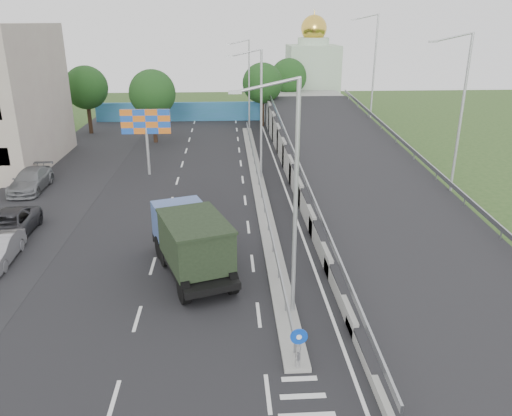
{
  "coord_description": "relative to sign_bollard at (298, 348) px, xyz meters",
  "views": [
    {
      "loc": [
        -2.46,
        -12.9,
        12.2
      ],
      "look_at": [
        -0.86,
        13.61,
        2.2
      ],
      "focal_mm": 35.0,
      "sensor_mm": 36.0,
      "label": 1
    }
  ],
  "objects": [
    {
      "name": "overpass_ramp",
      "position": [
        7.5,
        21.83,
        0.72
      ],
      "size": [
        10.0,
        50.0,
        3.5
      ],
      "color": "gray",
      "rests_on": "ground"
    },
    {
      "name": "lamp_post_near",
      "position": [
        0.11,
        3.83,
        4.77
      ],
      "size": [
        2.74,
        0.18,
        10.08
      ],
      "color": "#B2B5B7",
      "rests_on": "median"
    },
    {
      "name": "lamp_post_mid",
      "position": [
        0.11,
        23.83,
        4.77
      ],
      "size": [
        2.74,
        0.18,
        10.08
      ],
      "color": "#B2B5B7",
      "rests_on": "median"
    },
    {
      "name": "parking_strip",
      "position": [
        -16.0,
        17.83,
        -1.03
      ],
      "size": [
        8.0,
        90.0,
        0.05
      ],
      "primitive_type": "cube",
      "color": "black",
      "rests_on": "ground"
    },
    {
      "name": "tree_ramp_far",
      "position": [
        6.0,
        52.83,
        4.14
      ],
      "size": [
        4.8,
        4.8,
        7.6
      ],
      "color": "black",
      "rests_on": "ground"
    },
    {
      "name": "median",
      "position": [
        0.0,
        21.83,
        -0.93
      ],
      "size": [
        1.0,
        44.0,
        0.2
      ],
      "primitive_type": "cube",
      "color": "gray",
      "rests_on": "ground"
    },
    {
      "name": "road_surface",
      "position": [
        -3.0,
        17.83,
        -1.03
      ],
      "size": [
        26.0,
        90.0,
        0.04
      ],
      "primitive_type": "cube",
      "color": "black",
      "rests_on": "ground"
    },
    {
      "name": "ground",
      "position": [
        0.0,
        -2.17,
        -1.03
      ],
      "size": [
        160.0,
        160.0,
        0.0
      ],
      "primitive_type": "plane",
      "color": "#2D4C1E",
      "rests_on": "ground"
    },
    {
      "name": "lamp_post_far",
      "position": [
        0.11,
        43.83,
        4.77
      ],
      "size": [
        2.74,
        0.18,
        10.08
      ],
      "color": "#B2B5B7",
      "rests_on": "median"
    },
    {
      "name": "blue_wall",
      "position": [
        -4.0,
        49.83,
        0.17
      ],
      "size": [
        30.0,
        0.5,
        2.4
      ],
      "primitive_type": "cube",
      "color": "#246D84",
      "rests_on": "ground"
    },
    {
      "name": "dump_truck",
      "position": [
        -4.37,
        8.18,
        0.75
      ],
      "size": [
        4.85,
        7.77,
        3.22
      ],
      "rotation": [
        0.0,
        0.0,
        0.33
      ],
      "color": "black",
      "rests_on": "ground"
    },
    {
      "name": "tree_left_mid",
      "position": [
        -10.0,
        37.83,
        4.14
      ],
      "size": [
        4.8,
        4.8,
        7.6
      ],
      "color": "black",
      "rests_on": "ground"
    },
    {
      "name": "tree_left_far",
      "position": [
        -18.0,
        42.83,
        4.14
      ],
      "size": [
        4.8,
        4.8,
        7.6
      ],
      "color": "black",
      "rests_on": "ground"
    },
    {
      "name": "parked_car_c",
      "position": [
        -15.53,
        13.14,
        -0.27
      ],
      "size": [
        2.66,
        5.54,
        1.52
      ],
      "primitive_type": "imported",
      "rotation": [
        0.0,
        0.0,
        0.03
      ],
      "color": "#2E2D32",
      "rests_on": "ground"
    },
    {
      "name": "sign_bollard",
      "position": [
        0.0,
        0.0,
        0.0
      ],
      "size": [
        0.64,
        0.23,
        1.67
      ],
      "color": "black",
      "rests_on": "median"
    },
    {
      "name": "median_guardrail",
      "position": [
        0.0,
        21.83,
        -0.28
      ],
      "size": [
        0.09,
        44.0,
        0.71
      ],
      "color": "gray",
      "rests_on": "median"
    },
    {
      "name": "billboard",
      "position": [
        -9.0,
        25.83,
        3.15
      ],
      "size": [
        4.0,
        0.24,
        5.5
      ],
      "color": "#B2B5B7",
      "rests_on": "ground"
    },
    {
      "name": "tree_median_far",
      "position": [
        2.0,
        45.83,
        4.14
      ],
      "size": [
        4.8,
        4.8,
        7.6
      ],
      "color": "black",
      "rests_on": "ground"
    },
    {
      "name": "parked_car_d",
      "position": [
        -17.44,
        22.21,
        -0.23
      ],
      "size": [
        2.29,
        5.53,
        1.6
      ],
      "primitive_type": "imported",
      "rotation": [
        0.0,
        0.0,
        0.01
      ],
      "color": "slate",
      "rests_on": "ground"
    },
    {
      "name": "church",
      "position": [
        10.0,
        57.83,
        4.28
      ],
      "size": [
        7.0,
        7.0,
        13.8
      ],
      "color": "#B2CCAD",
      "rests_on": "ground"
    }
  ]
}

